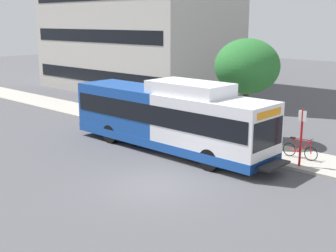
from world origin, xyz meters
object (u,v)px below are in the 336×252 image
Objects in this scene: bicycle_parked at (300,150)px; bus_stop_sign_pole at (301,133)px; transit_bus at (169,118)px; street_tree_near_stop at (247,67)px.

bus_stop_sign_pole is at bearing -154.00° from bicycle_parked.
street_tree_near_stop is at bearing -25.44° from transit_bus.
transit_bus is 6.57m from bicycle_parked.
transit_bus is 2.24× the size of street_tree_near_stop.
street_tree_near_stop is (1.18, 3.89, 3.56)m from bicycle_parked.
street_tree_near_stop is (4.03, -1.92, 2.42)m from transit_bus.
bus_stop_sign_pole is (1.78, -6.33, -0.05)m from transit_bus.
street_tree_near_stop reaches higher than bicycle_parked.
transit_bus is at bearing 154.56° from street_tree_near_stop.
transit_bus is 6.58m from bus_stop_sign_pole.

